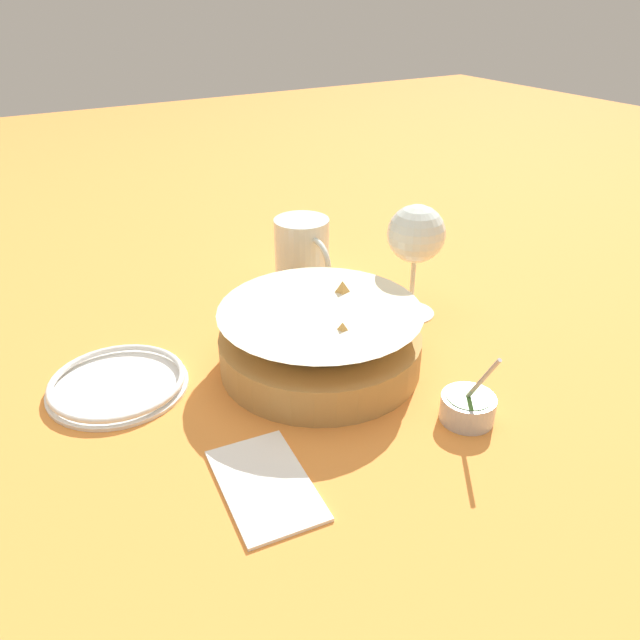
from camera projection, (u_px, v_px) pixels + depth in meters
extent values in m
plane|color=orange|center=(339.00, 360.00, 0.83)|extent=(4.00, 4.00, 0.00)
cylinder|color=#B2894C|center=(320.00, 350.00, 0.81)|extent=(0.26, 0.26, 0.05)
cone|color=beige|center=(320.00, 337.00, 0.80)|extent=(0.26, 0.26, 0.08)
cylinder|color=#3D842D|center=(320.00, 348.00, 0.81)|extent=(0.20, 0.20, 0.01)
pyramid|color=gold|center=(342.00, 345.00, 0.75)|extent=(0.07, 0.08, 0.06)
pyramid|color=gold|center=(342.00, 304.00, 0.83)|extent=(0.07, 0.08, 0.07)
pyramid|color=gold|center=(275.00, 331.00, 0.79)|extent=(0.08, 0.08, 0.05)
cylinder|color=#B7B7BC|center=(468.00, 408.00, 0.72)|extent=(0.06, 0.06, 0.03)
cylinder|color=#42702D|center=(468.00, 404.00, 0.71)|extent=(0.05, 0.05, 0.02)
cylinder|color=#B7B7BC|center=(479.00, 384.00, 0.69)|extent=(0.05, 0.01, 0.09)
cylinder|color=silver|center=(410.00, 312.00, 0.95)|extent=(0.07, 0.07, 0.00)
cylinder|color=silver|center=(412.00, 285.00, 0.93)|extent=(0.01, 0.01, 0.09)
sphere|color=silver|center=(416.00, 234.00, 0.89)|extent=(0.08, 0.08, 0.08)
sphere|color=#E5B77F|center=(416.00, 241.00, 0.89)|extent=(0.06, 0.06, 0.06)
cylinder|color=silver|center=(302.00, 253.00, 1.01)|extent=(0.09, 0.09, 0.11)
cylinder|color=#935119|center=(302.00, 261.00, 1.02)|extent=(0.07, 0.07, 0.08)
torus|color=silver|center=(317.00, 262.00, 0.97)|extent=(0.08, 0.01, 0.08)
cylinder|color=white|center=(118.00, 385.00, 0.77)|extent=(0.17, 0.17, 0.01)
torus|color=white|center=(117.00, 381.00, 0.77)|extent=(0.17, 0.17, 0.01)
cube|color=white|center=(265.00, 483.00, 0.63)|extent=(0.15, 0.10, 0.01)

